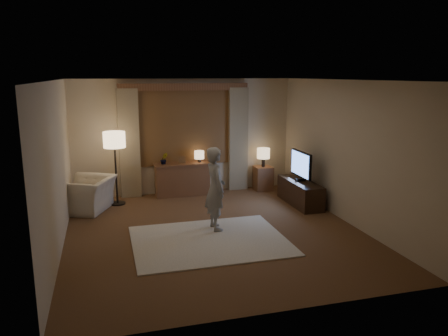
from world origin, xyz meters
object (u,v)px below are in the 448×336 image
object	(u,v)px
sideboard	(182,180)
tv_stand	(300,193)
person	(215,189)
side_table	(263,178)
armchair	(88,194)

from	to	relation	value
sideboard	tv_stand	bearing A→B (deg)	-31.11
sideboard	person	size ratio (longest dim) A/B	0.82
side_table	tv_stand	distance (m)	1.36
person	armchair	bearing A→B (deg)	47.98
tv_stand	person	xyz separation A→B (m)	(-2.11, -1.04, 0.50)
armchair	tv_stand	size ratio (longest dim) A/B	0.74
armchair	side_table	world-z (taller)	armchair
armchair	side_table	bearing A→B (deg)	121.87
sideboard	side_table	size ratio (longest dim) A/B	2.14
sideboard	tv_stand	world-z (taller)	sideboard
sideboard	armchair	bearing A→B (deg)	-162.52
person	tv_stand	bearing A→B (deg)	-67.05
armchair	tv_stand	bearing A→B (deg)	103.78
armchair	tv_stand	xyz separation A→B (m)	(4.30, -0.73, -0.08)
armchair	side_table	xyz separation A→B (m)	(3.96, 0.59, -0.05)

